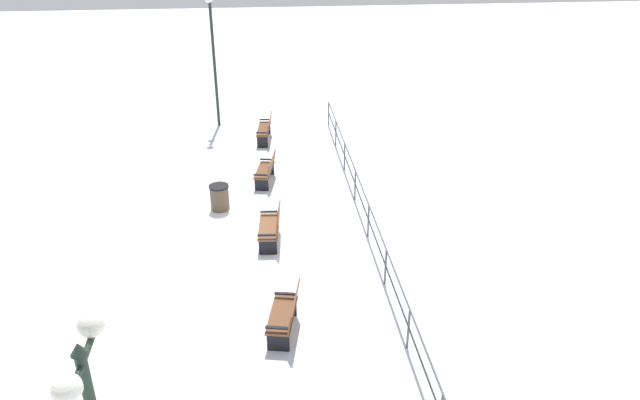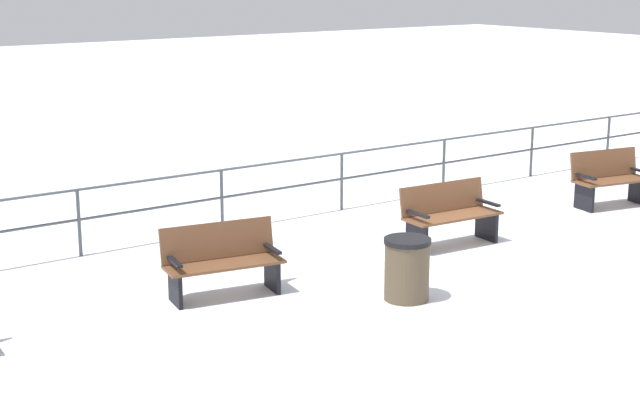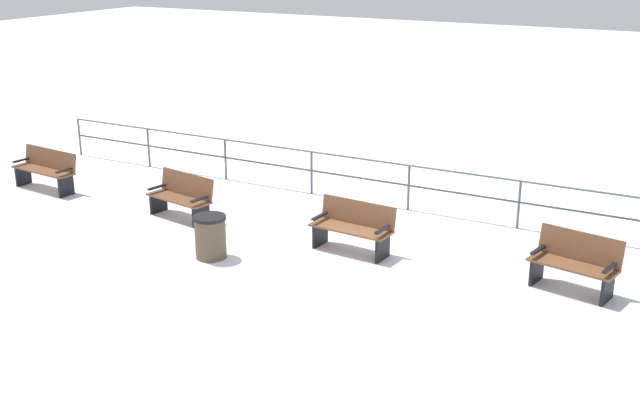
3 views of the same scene
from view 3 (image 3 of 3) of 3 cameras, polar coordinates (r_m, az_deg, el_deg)
ground_plane at (r=14.35m, az=2.33°, el=-3.68°), size 80.00×80.00×0.00m
bench_nearest at (r=18.71m, az=-19.15°, el=2.16°), size 0.66×1.73×0.91m
bench_second at (r=16.13m, az=-9.94°, el=0.28°), size 0.79×1.54×0.89m
bench_third at (r=14.19m, az=2.40°, el=-1.94°), size 0.68×1.54×0.90m
bench_fourth at (r=13.25m, az=17.88°, el=-4.34°), size 0.82×1.46×0.94m
waterfront_railing at (r=16.40m, az=6.43°, el=1.53°), size 0.05×18.45×0.97m
trash_bin at (r=14.06m, az=-7.90°, el=-2.63°), size 0.58×0.58×0.77m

